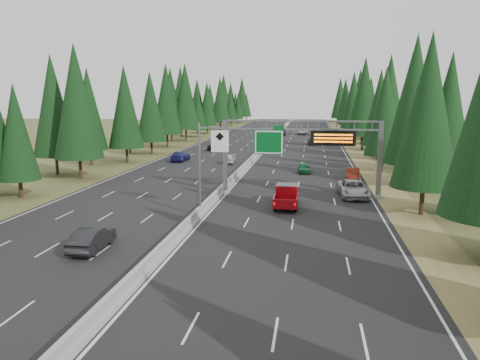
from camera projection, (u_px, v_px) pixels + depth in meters
name	position (u px, v px, depth m)	size (l,w,h in m)	color
road	(264.00, 149.00, 93.95)	(32.00, 260.00, 0.08)	black
shoulder_right	(355.00, 150.00, 91.30)	(3.60, 260.00, 0.06)	olive
shoulder_left	(179.00, 147.00, 96.60)	(3.60, 260.00, 0.06)	#4A4F25
median_barrier	(264.00, 147.00, 93.88)	(0.70, 260.00, 0.85)	gray
sign_gantry	(307.00, 146.00, 47.79)	(16.75, 0.98, 7.80)	slate
hov_sign_pole	(206.00, 163.00, 39.47)	(2.80, 0.50, 8.00)	slate
tree_row_right	(392.00, 102.00, 74.94)	(12.07, 245.00, 18.64)	black
tree_row_left	(137.00, 102.00, 83.70)	(12.14, 243.16, 18.99)	black
silver_minivan	(353.00, 189.00, 48.01)	(2.81, 6.09, 1.69)	#AAAAAF
red_pickup	(287.00, 194.00, 44.15)	(2.13, 5.96, 1.94)	black
car_ahead_green	(304.00, 168.00, 63.46)	(1.55, 3.86, 1.31)	#16612F
car_ahead_dkred	(353.00, 174.00, 57.59)	(1.57, 4.50, 1.48)	#601B0D
car_ahead_dkgrey	(312.00, 142.00, 101.38)	(1.84, 4.52, 1.31)	black
car_ahead_white	(303.00, 131.00, 129.48)	(2.71, 5.87, 1.63)	silver
car_ahead_far	(282.00, 132.00, 126.32)	(1.85, 4.60, 1.57)	black
car_onc_near	(92.00, 239.00, 31.28)	(1.63, 4.66, 1.54)	black
car_onc_blue	(180.00, 156.00, 75.22)	(2.14, 5.25, 1.52)	navy
car_onc_white	(229.00, 158.00, 72.78)	(1.75, 4.34, 1.48)	silver
car_onc_far	(215.00, 146.00, 91.17)	(2.45, 5.31, 1.48)	black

